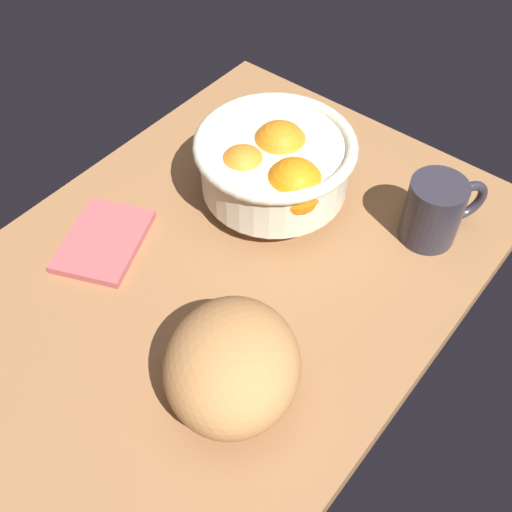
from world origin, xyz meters
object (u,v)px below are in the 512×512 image
napkin_folded (104,241)px  mug (436,210)px  bread_loaf (232,365)px  fruit_bowl (275,164)px

napkin_folded → mug: bearing=-48.9°
mug → bread_loaf: bearing=170.8°
bread_loaf → mug: 33.28cm
fruit_bowl → mug: size_ratio=1.93×
bread_loaf → napkin_folded: 27.11cm
fruit_bowl → bread_loaf: bearing=-150.9°
fruit_bowl → bread_loaf: (-24.87, -13.87, -1.77)cm
napkin_folded → mug: mug is taller
mug → napkin_folded: bearing=131.1°
napkin_folded → bread_loaf: bearing=-101.4°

